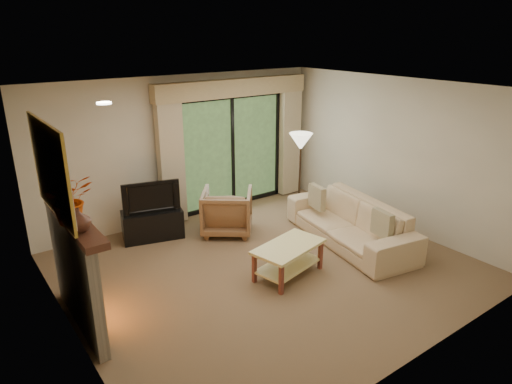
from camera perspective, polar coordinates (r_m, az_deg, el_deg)
floor at (r=6.84m, az=1.50°, el=-9.40°), size 5.50×5.50×0.00m
ceiling at (r=6.03m, az=1.72°, el=12.76°), size 5.50×5.50×0.00m
wall_back at (r=8.35m, az=-8.97°, el=5.40°), size 5.00×0.00×5.00m
wall_front at (r=4.75m, az=20.51°, el=-6.92°), size 5.00×0.00×5.00m
wall_left at (r=5.22m, az=-23.13°, el=-4.81°), size 0.00×5.00×5.00m
wall_right at (r=8.23m, az=17.01°, el=4.55°), size 0.00×5.00×5.00m
fireplace at (r=5.68m, az=-21.62°, el=-9.51°), size 0.24×1.70×1.37m
mirror at (r=5.20m, az=-24.24°, el=2.59°), size 0.07×1.45×1.02m
sliding_door at (r=8.85m, az=-2.99°, el=5.07°), size 2.26×0.10×2.16m
curtain_left at (r=8.09m, az=-10.61°, el=4.10°), size 0.45×0.18×2.35m
curtain_right at (r=9.52m, az=4.22°, el=6.71°), size 0.45×0.18×2.35m
cornice at (r=8.55m, az=-2.80°, el=12.89°), size 3.20×0.24×0.32m
media_console at (r=7.84m, az=-12.79°, el=-3.97°), size 1.06×0.68×0.49m
tv at (r=7.66m, az=-13.07°, el=-0.46°), size 0.93×0.35×0.53m
armchair at (r=7.83m, az=-3.63°, el=-2.41°), size 1.17×1.18×0.77m
sofa at (r=7.62m, az=11.64°, el=-3.69°), size 1.37×2.57×0.71m
pillow_near at (r=7.06m, az=15.51°, el=-3.84°), size 0.17×0.41×0.39m
pillow_far at (r=7.93m, az=7.63°, el=-0.64°), size 0.17×0.41×0.40m
coffee_table at (r=6.55m, az=4.06°, el=-8.50°), size 1.15×0.79×0.47m
floor_lamp at (r=8.45m, az=5.48°, el=2.09°), size 0.46×0.46×1.58m
vase at (r=4.99m, az=-21.29°, el=-3.25°), size 0.29×0.29×0.25m
branches at (r=5.19m, az=-22.30°, el=-0.83°), size 0.49×0.42×0.53m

